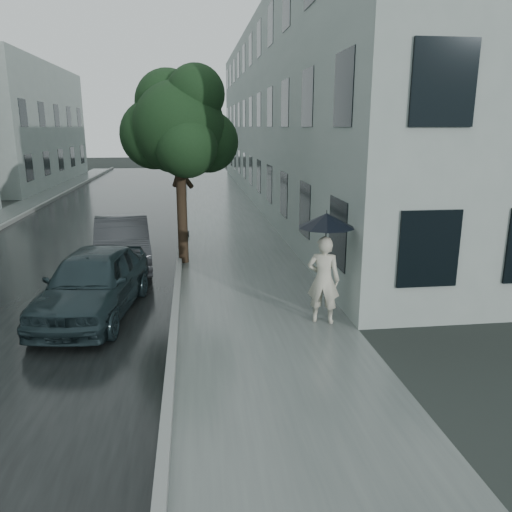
{
  "coord_description": "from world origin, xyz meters",
  "views": [
    {
      "loc": [
        -1.13,
        -7.25,
        3.85
      ],
      "look_at": [
        0.11,
        2.51,
        1.3
      ],
      "focal_mm": 35.0,
      "sensor_mm": 36.0,
      "label": 1
    }
  ],
  "objects": [
    {
      "name": "car_far",
      "position": [
        -3.15,
        6.84,
        0.69
      ],
      "size": [
        1.98,
        4.31,
        1.37
      ],
      "primitive_type": "imported",
      "rotation": [
        0.0,
        0.0,
        0.13
      ],
      "color": "#25272A",
      "rests_on": "ground"
    },
    {
      "name": "ground",
      "position": [
        0.0,
        0.0,
        0.0
      ],
      "size": [
        120.0,
        120.0,
        0.0
      ],
      "primitive_type": "plane",
      "color": "black",
      "rests_on": "ground"
    },
    {
      "name": "building_far_b",
      "position": [
        -13.77,
        30.0,
        4.0
      ],
      "size": [
        7.02,
        18.0,
        8.0
      ],
      "color": "gray",
      "rests_on": "ground"
    },
    {
      "name": "umbrella",
      "position": [
        1.41,
        1.96,
        2.11
      ],
      "size": [
        1.45,
        1.45,
        1.36
      ],
      "rotation": [
        0.0,
        0.0,
        0.41
      ],
      "color": "black",
      "rests_on": "ground"
    },
    {
      "name": "street_tree",
      "position": [
        -1.45,
        7.13,
        3.87
      ],
      "size": [
        3.33,
        3.02,
        5.5
      ],
      "color": "#332619",
      "rests_on": "ground"
    },
    {
      "name": "kerb_near",
      "position": [
        -1.57,
        12.0,
        0.07
      ],
      "size": [
        0.15,
        60.0,
        0.15
      ],
      "primitive_type": "cube",
      "color": "slate",
      "rests_on": "ground"
    },
    {
      "name": "sidewalk",
      "position": [
        0.25,
        12.0,
        0.0
      ],
      "size": [
        3.5,
        60.0,
        0.01
      ],
      "primitive_type": "cube",
      "color": "slate",
      "rests_on": "ground"
    },
    {
      "name": "lamp_post",
      "position": [
        -1.6,
        10.6,
        3.0
      ],
      "size": [
        0.84,
        0.37,
        5.25
      ],
      "rotation": [
        0.0,
        0.0,
        0.13
      ],
      "color": "black",
      "rests_on": "ground"
    },
    {
      "name": "car_near",
      "position": [
        -3.25,
        3.03,
        0.71
      ],
      "size": [
        2.21,
        4.32,
        1.41
      ],
      "primitive_type": "imported",
      "rotation": [
        0.0,
        0.0,
        -0.14
      ],
      "color": "#1A282C",
      "rests_on": "ground"
    },
    {
      "name": "building_near",
      "position": [
        5.47,
        19.5,
        4.5
      ],
      "size": [
        7.02,
        36.0,
        9.0
      ],
      "color": "gray",
      "rests_on": "ground"
    },
    {
      "name": "asphalt_road",
      "position": [
        -5.08,
        12.0,
        0.0
      ],
      "size": [
        6.85,
        60.0,
        0.0
      ],
      "primitive_type": "cube",
      "color": "black",
      "rests_on": "ground"
    },
    {
      "name": "pedestrian",
      "position": [
        1.4,
        2.0,
        0.9
      ],
      "size": [
        0.76,
        0.64,
        1.78
      ],
      "primitive_type": "imported",
      "rotation": [
        0.0,
        0.0,
        2.77
      ],
      "color": "#B9B7A2",
      "rests_on": "sidewalk"
    }
  ]
}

